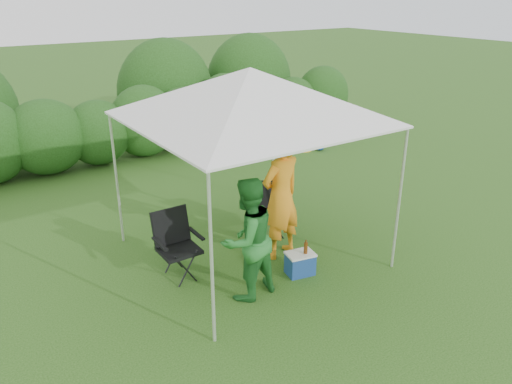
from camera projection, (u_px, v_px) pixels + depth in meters
ground at (270, 267)px, 7.36m from camera, size 70.00×70.00×0.00m
hedge at (123, 126)px, 11.67m from camera, size 13.95×1.53×1.80m
canopy at (250, 95)px, 6.81m from camera, size 3.10×3.10×2.83m
chair_right at (270, 205)px, 8.21m from camera, size 0.63×0.59×0.88m
chair_left at (176, 240)px, 6.97m from camera, size 0.60×0.54×0.97m
man at (281, 196)px, 7.34m from camera, size 0.77×0.57×1.94m
woman at (248, 239)px, 6.38m from camera, size 0.89×0.75×1.66m
cooler at (300, 263)px, 7.12m from camera, size 0.44×0.36×0.33m
bottle at (306, 247)px, 7.02m from camera, size 0.06×0.06×0.21m
lawn_toy at (308, 144)px, 12.59m from camera, size 0.66×0.55×0.33m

